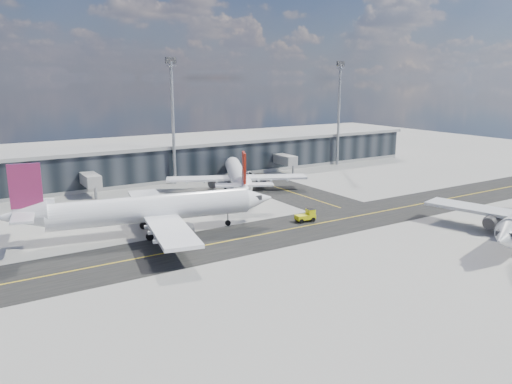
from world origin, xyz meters
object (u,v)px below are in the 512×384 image
(baggage_tug, at_px, (307,215))
(airliner_redtail, at_px, (237,175))
(service_van, at_px, (248,175))
(airliner_af, at_px, (148,209))

(baggage_tug, bearing_deg, airliner_redtail, -175.21)
(baggage_tug, distance_m, service_van, 39.40)
(baggage_tug, xyz_separation_m, service_van, (10.98, 37.84, -0.22))
(airliner_af, xyz_separation_m, baggage_tug, (25.85, -7.53, -3.04))
(airliner_redtail, relative_size, service_van, 5.64)
(airliner_af, relative_size, airliner_redtail, 1.21)
(airliner_redtail, relative_size, baggage_tug, 9.55)
(airliner_redtail, xyz_separation_m, baggage_tug, (-1.54, -26.83, -2.50))
(baggage_tug, bearing_deg, airliner_af, -98.16)
(airliner_redtail, bearing_deg, airliner_af, -119.84)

